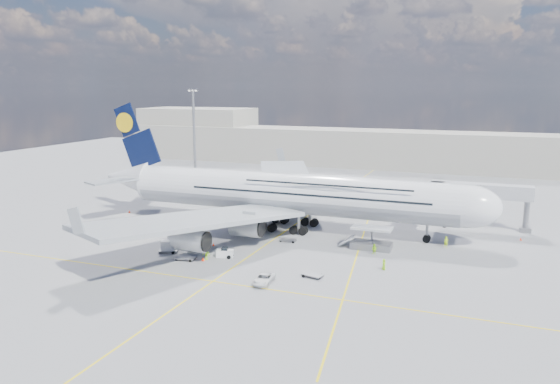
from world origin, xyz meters
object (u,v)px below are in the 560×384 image
(cone_wing_right_inner, at_px, (213,244))
(airliner, at_px, (290,193))
(crew_nose, at_px, (446,242))
(crew_loader, at_px, (374,249))
(catering_truck_inner, at_px, (268,191))
(cone_tail, at_px, (129,212))
(cone_nose, at_px, (521,239))
(cargo_loader, at_px, (370,241))
(service_van, at_px, (264,279))
(dolly_row_c, at_px, (185,258))
(crew_tug, at_px, (206,254))
(crew_wing, at_px, (252,230))
(light_mast, at_px, (194,136))
(dolly_back, at_px, (141,221))
(dolly_nose_far, at_px, (312,275))
(jet_bridge, at_px, (462,193))
(dolly_row_b, at_px, (195,241))
(cone_wing_left_outer, at_px, (260,189))
(dolly_nose_near, at_px, (288,240))
(catering_truck_outer, at_px, (282,187))
(cone_wing_left_inner, at_px, (252,206))
(dolly_row_a, at_px, (168,246))
(crew_van, at_px, (384,264))
(cone_wing_right_outer, at_px, (203,259))
(baggage_tug, at_px, (225,253))

(cone_wing_right_inner, bearing_deg, airliner, 61.34)
(crew_nose, xyz_separation_m, crew_loader, (-10.26, -7.98, -0.10))
(catering_truck_inner, height_order, cone_tail, catering_truck_inner)
(catering_truck_inner, height_order, cone_nose, catering_truck_inner)
(cargo_loader, height_order, service_van, cargo_loader)
(dolly_row_c, distance_m, crew_tug, 3.26)
(crew_nose, height_order, crew_wing, crew_wing)
(light_mast, height_order, crew_tug, light_mast)
(dolly_back, bearing_deg, service_van, -49.06)
(airliner, distance_m, dolly_row_c, 25.69)
(dolly_nose_far, bearing_deg, service_van, -124.57)
(crew_nose, xyz_separation_m, cone_wing_right_inner, (-36.27, -12.86, -0.73))
(jet_bridge, relative_size, dolly_back, 5.03)
(crew_loader, bearing_deg, dolly_row_b, -145.11)
(crew_tug, bearing_deg, crew_nose, 33.52)
(cone_wing_left_outer, bearing_deg, dolly_nose_near, -60.95)
(airliner, height_order, cone_tail, airliner)
(cone_wing_left_outer, bearing_deg, dolly_nose_far, -60.32)
(dolly_back, height_order, cone_tail, cone_tail)
(dolly_row_b, xyz_separation_m, cone_wing_right_inner, (2.43, 1.75, -0.80))
(dolly_back, relative_size, cone_wing_right_inner, 7.52)
(catering_truck_outer, bearing_deg, crew_nose, -26.20)
(dolly_row_c, distance_m, cone_wing_left_inner, 38.09)
(service_van, relative_size, cone_wing_left_inner, 8.24)
(dolly_nose_far, relative_size, crew_wing, 1.55)
(dolly_nose_near, relative_size, crew_loader, 1.69)
(light_mast, bearing_deg, dolly_nose_far, -48.28)
(dolly_row_a, height_order, crew_tug, crew_tug)
(light_mast, relative_size, dolly_nose_near, 8.66)
(crew_van, xyz_separation_m, cone_wing_right_outer, (-26.46, -5.86, -0.52))
(crew_loader, height_order, cone_wing_right_inner, crew_loader)
(crew_van, distance_m, cone_nose, 30.69)
(dolly_row_c, bearing_deg, crew_loader, 18.15)
(catering_truck_inner, bearing_deg, jet_bridge, -22.60)
(baggage_tug, bearing_deg, crew_loader, 10.35)
(dolly_row_c, relative_size, dolly_nose_far, 1.05)
(light_mast, distance_m, dolly_row_c, 67.60)
(cone_tail, bearing_deg, crew_wing, -12.12)
(dolly_back, height_order, cone_wing_left_outer, cone_wing_left_outer)
(dolly_row_b, bearing_deg, dolly_back, 133.22)
(catering_truck_inner, height_order, cone_wing_right_outer, catering_truck_inner)
(cone_wing_right_inner, bearing_deg, crew_wing, 67.26)
(dolly_nose_far, relative_size, cone_wing_right_inner, 6.30)
(crew_loader, xyz_separation_m, cone_tail, (-53.87, 10.08, -0.57))
(dolly_row_a, xyz_separation_m, cone_wing_left_outer, (-7.08, 53.72, -0.75))
(catering_truck_inner, bearing_deg, dolly_nose_far, -66.35)
(airliner, bearing_deg, light_mast, 139.00)
(service_van, distance_m, cone_wing_right_outer, 13.60)
(baggage_tug, bearing_deg, light_mast, 109.19)
(dolly_row_c, height_order, cone_tail, cone_tail)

